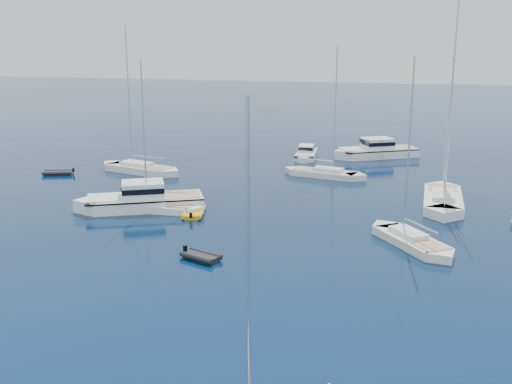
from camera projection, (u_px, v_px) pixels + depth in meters
ground at (185, 357)px, 30.11m from camera, size 400.00×400.00×0.00m
motor_cruiser_centre at (141, 209)px, 56.31m from camera, size 12.97×9.17×3.31m
motor_cruiser_distant at (375, 157)px, 81.04m from camera, size 12.70×9.71×3.28m
motor_cruiser_horizon at (306, 158)px, 80.50m from camera, size 3.18×8.45×2.17m
sailboat_mid_r at (411, 245)px, 46.46m from camera, size 8.02×9.54×14.64m
sailboat_mid_l at (157, 211)px, 55.75m from camera, size 9.61×2.76×14.02m
sailboat_centre at (325, 177)px, 69.54m from camera, size 10.67×4.70×15.20m
sailboat_sails_r at (442, 204)px, 57.88m from camera, size 3.59×13.39×19.64m
sailboat_far_l at (140, 172)px, 71.93m from camera, size 12.33×6.14×17.55m
tender_yellow at (194, 215)px, 54.49m from camera, size 3.04×4.40×0.95m
tender_grey_near at (201, 259)px, 43.40m from camera, size 3.45×2.70×0.95m
tender_grey_far at (58, 174)px, 70.69m from camera, size 4.00×3.07×0.95m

